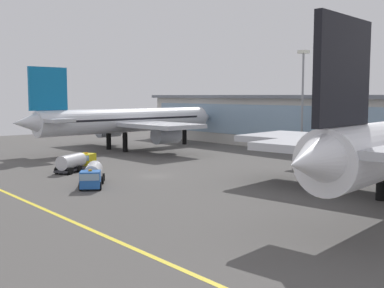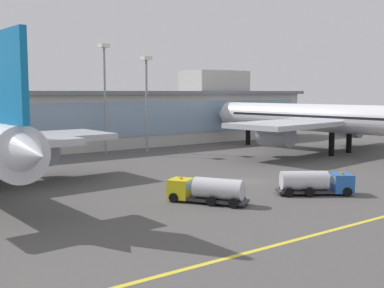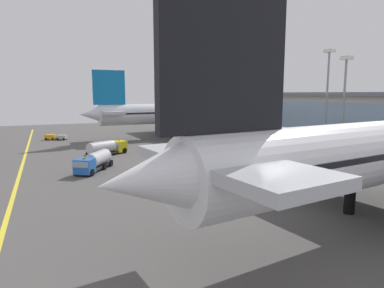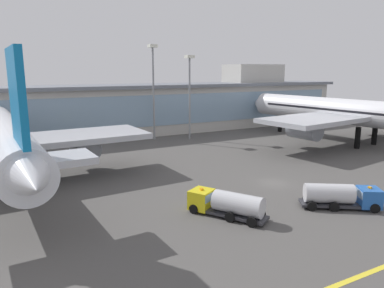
{
  "view_description": "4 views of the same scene",
  "coord_description": "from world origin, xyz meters",
  "px_view_note": "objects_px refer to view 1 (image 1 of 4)",
  "views": [
    {
      "loc": [
        59.0,
        -42.81,
        12.39
      ],
      "look_at": [
        -6.88,
        13.25,
        3.58
      ],
      "focal_mm": 44.65,
      "sensor_mm": 36.0,
      "label": 1
    },
    {
      "loc": [
        -45.39,
        -48.72,
        12.42
      ],
      "look_at": [
        -3.55,
        8.51,
        4.69
      ],
      "focal_mm": 45.29,
      "sensor_mm": 36.0,
      "label": 2
    },
    {
      "loc": [
        55.54,
        -17.93,
        12.26
      ],
      "look_at": [
        4.85,
        4.02,
        4.01
      ],
      "focal_mm": 31.82,
      "sensor_mm": 36.0,
      "label": 3
    },
    {
      "loc": [
        -34.09,
        -38.6,
        16.01
      ],
      "look_at": [
        -8.07,
        10.03,
        4.75
      ],
      "focal_mm": 33.85,
      "sensor_mm": 36.0,
      "label": 4
    }
  ],
  "objects_px": {
    "service_truck_far": "(77,162)",
    "apron_light_mast_centre": "(325,92)",
    "fuel_tanker_truck": "(92,175)",
    "apron_light_mast_west": "(303,86)",
    "airliner_near_left": "(128,121)"
  },
  "relations": [
    {
      "from": "apron_light_mast_centre",
      "to": "apron_light_mast_west",
      "type": "bearing_deg",
      "value": 157.34
    },
    {
      "from": "airliner_near_left",
      "to": "fuel_tanker_truck",
      "type": "bearing_deg",
      "value": -132.15
    },
    {
      "from": "fuel_tanker_truck",
      "to": "apron_light_mast_west",
      "type": "bearing_deg",
      "value": 126.88
    },
    {
      "from": "fuel_tanker_truck",
      "to": "apron_light_mast_centre",
      "type": "relative_size",
      "value": 0.46
    },
    {
      "from": "airliner_near_left",
      "to": "service_truck_far",
      "type": "relative_size",
      "value": 5.99
    },
    {
      "from": "airliner_near_left",
      "to": "apron_light_mast_west",
      "type": "xyz_separation_m",
      "value": [
        31.28,
        22.96,
        7.81
      ]
    },
    {
      "from": "airliner_near_left",
      "to": "service_truck_far",
      "type": "xyz_separation_m",
      "value": [
        20.65,
        -23.41,
        -5.08
      ]
    },
    {
      "from": "service_truck_far",
      "to": "apron_light_mast_centre",
      "type": "distance_m",
      "value": 48.29
    },
    {
      "from": "service_truck_far",
      "to": "apron_light_mast_west",
      "type": "xyz_separation_m",
      "value": [
        10.63,
        46.37,
        12.89
      ]
    },
    {
      "from": "service_truck_far",
      "to": "apron_light_mast_west",
      "type": "relative_size",
      "value": 0.41
    },
    {
      "from": "service_truck_far",
      "to": "apron_light_mast_centre",
      "type": "height_order",
      "value": "apron_light_mast_centre"
    },
    {
      "from": "service_truck_far",
      "to": "apron_light_mast_centre",
      "type": "xyz_separation_m",
      "value": [
        18.33,
        43.15,
        11.58
      ]
    },
    {
      "from": "airliner_near_left",
      "to": "service_truck_far",
      "type": "height_order",
      "value": "airliner_near_left"
    },
    {
      "from": "airliner_near_left",
      "to": "apron_light_mast_centre",
      "type": "height_order",
      "value": "apron_light_mast_centre"
    },
    {
      "from": "fuel_tanker_truck",
      "to": "service_truck_far",
      "type": "xyz_separation_m",
      "value": [
        -13.64,
        4.59,
        0.0
      ]
    }
  ]
}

